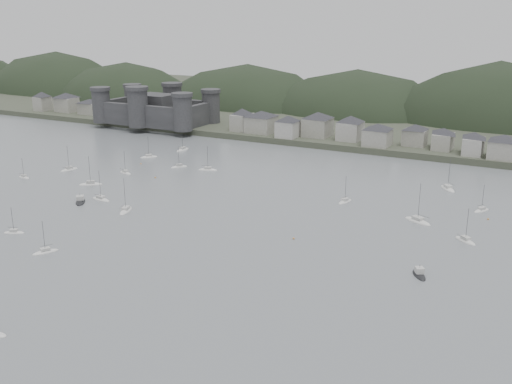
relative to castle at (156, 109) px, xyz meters
The scene contains 10 objects.
ground 216.45m from the castle, 56.28° to the right, with size 900.00×900.00×0.00m, color slate.
far_shore_land 166.61m from the castle, 43.83° to the left, with size 900.00×250.00×3.00m, color #383D2D.
forested_ridge 155.26m from the castle, 35.67° to the left, with size 851.55×103.94×102.57m.
castle is the anchor object (origin of this frame).
waterfront_town 170.64m from the castle, ahead, with size 451.48×28.46×12.92m.
sailboat_lead 151.81m from the castle, 56.62° to the right, with size 5.65×9.16×11.94m.
moored_fleet 156.29m from the castle, 41.82° to the right, with size 221.29×164.15×13.34m.
motor_launch_near 222.79m from the castle, 36.23° to the right, with size 5.67×7.17×3.66m.
motor_launch_far 141.54m from the castle, 63.39° to the right, with size 7.87×8.68×4.05m.
mooring_buoys 162.87m from the castle, 48.95° to the right, with size 144.45×127.59×0.70m.
Camera 1 is at (85.71, -86.70, 60.86)m, focal length 41.05 mm.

